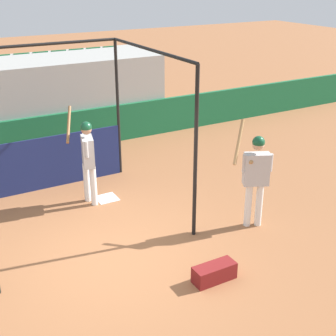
% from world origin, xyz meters
% --- Properties ---
extents(ground_plane, '(60.00, 60.00, 0.00)m').
position_xyz_m(ground_plane, '(0.00, 0.00, 0.00)').
color(ground_plane, '#935B38').
extents(outfield_wall, '(24.00, 0.12, 1.05)m').
position_xyz_m(outfield_wall, '(0.00, 5.45, 0.52)').
color(outfield_wall, '#196038').
rests_on(outfield_wall, ground).
extents(bleacher_section, '(8.15, 2.40, 2.33)m').
position_xyz_m(bleacher_section, '(0.00, 6.71, 1.16)').
color(bleacher_section, '#9E9E99').
rests_on(bleacher_section, ground).
extents(batting_cage, '(3.59, 3.40, 3.19)m').
position_xyz_m(batting_cage, '(-0.12, 2.67, 1.32)').
color(batting_cage, black).
rests_on(batting_cage, ground).
extents(home_plate, '(0.44, 0.44, 0.02)m').
position_xyz_m(home_plate, '(0.79, 2.15, 0.01)').
color(home_plate, white).
rests_on(home_plate, ground).
extents(player_batter, '(0.60, 1.00, 1.96)m').
position_xyz_m(player_batter, '(0.43, 2.17, 1.09)').
color(player_batter, white).
rests_on(player_batter, ground).
extents(player_waiting, '(0.81, 0.55, 2.08)m').
position_xyz_m(player_waiting, '(2.79, -0.26, 1.10)').
color(player_waiting, white).
rests_on(player_waiting, ground).
extents(equipment_bag, '(0.70, 0.28, 0.28)m').
position_xyz_m(equipment_bag, '(1.17, -1.35, 0.14)').
color(equipment_bag, maroon).
rests_on(equipment_bag, ground).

